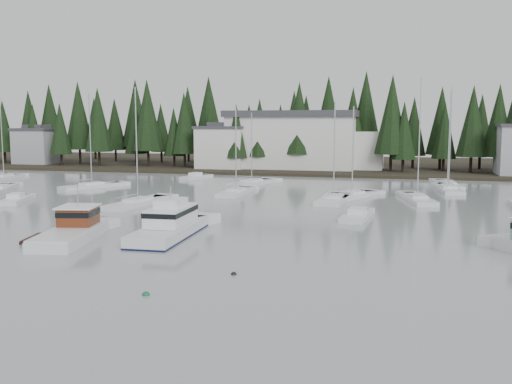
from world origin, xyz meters
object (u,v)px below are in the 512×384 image
sailboat_7 (92,187)px  sailboat_12 (447,186)px  cabin_cruiser_center (170,228)px  sailboat_8 (333,201)px  house_far_west (37,145)px  sailboat_13 (352,197)px  sailboat_6 (252,184)px  sailboat_9 (4,179)px  lobster_boat_brown (71,233)px  sailboat_4 (448,190)px  sailboat_5 (138,204)px  runabout_1 (357,217)px  sailboat_1 (417,200)px  runabout_3 (195,178)px  harbor_inn (303,140)px  runabout_0 (16,201)px  sailboat_0 (236,194)px  house_west (222,146)px

sailboat_7 → sailboat_12: sailboat_12 is taller
cabin_cruiser_center → sailboat_8: bearing=-26.2°
house_far_west → sailboat_13: 78.36m
sailboat_6 → sailboat_9: (-41.17, -2.36, 0.04)m
house_far_west → lobster_boat_brown: house_far_west is taller
sailboat_12 → sailboat_13: size_ratio=1.22×
sailboat_4 → sailboat_8: bearing=129.8°
cabin_cruiser_center → sailboat_8: size_ratio=0.91×
cabin_cruiser_center → sailboat_13: sailboat_13 is taller
cabin_cruiser_center → sailboat_5: bearing=31.0°
sailboat_12 → runabout_1: bearing=153.0°
sailboat_1 → runabout_3: (-34.71, 18.79, 0.04)m
harbor_inn → sailboat_13: 39.67m
runabout_0 → sailboat_8: bearing=-94.6°
sailboat_12 → runabout_3: sailboat_12 is taller
sailboat_0 → cabin_cruiser_center: bearing=-173.6°
cabin_cruiser_center → runabout_1: bearing=-50.9°
sailboat_6 → sailboat_12: sailboat_12 is taller
sailboat_1 → runabout_3: bearing=49.2°
runabout_0 → sailboat_5: bearing=-104.4°
lobster_boat_brown → sailboat_4: (31.47, 41.21, -0.46)m
house_far_west → runabout_3: size_ratio=1.34×
sailboat_1 → sailboat_13: size_ratio=1.28×
cabin_cruiser_center → runabout_3: 47.84m
cabin_cruiser_center → sailboat_1: (20.06, 26.75, -0.61)m
sailboat_9 → runabout_0: size_ratio=2.04×
lobster_boat_brown → runabout_0: lobster_boat_brown is taller
sailboat_1 → sailboat_13: sailboat_1 is taller
sailboat_1 → sailboat_5: sailboat_1 is taller
harbor_inn → sailboat_7: 43.57m
house_west → sailboat_12: sailboat_12 is taller
house_far_west → harbor_inn: size_ratio=0.29×
sailboat_4 → sailboat_9: (-69.03, -1.07, 0.01)m
sailboat_12 → sailboat_8: bearing=136.1°
harbor_inn → sailboat_0: size_ratio=2.43×
house_far_west → sailboat_4: sailboat_4 is taller
sailboat_1 → sailboat_12: (4.61, 17.05, -0.01)m
harbor_inn → sailboat_8: 43.08m
house_west → sailboat_13: bearing=-50.9°
harbor_inn → cabin_cruiser_center: (0.17, -65.36, -5.07)m
harbor_inn → sailboat_13: size_ratio=2.53×
harbor_inn → runabout_3: (-14.47, -19.82, -5.64)m
sailboat_5 → runabout_3: sailboat_5 is taller
sailboat_12 → cabin_cruiser_center: bearing=142.3°
sailboat_8 → sailboat_12: sailboat_12 is taller
sailboat_6 → runabout_3: sailboat_6 is taller
house_far_west → sailboat_8: sailboat_8 is taller
lobster_boat_brown → sailboat_13: (19.40, 31.22, -0.48)m
harbor_inn → sailboat_6: bearing=-97.2°
house_far_west → sailboat_12: (81.89, -20.22, -4.33)m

